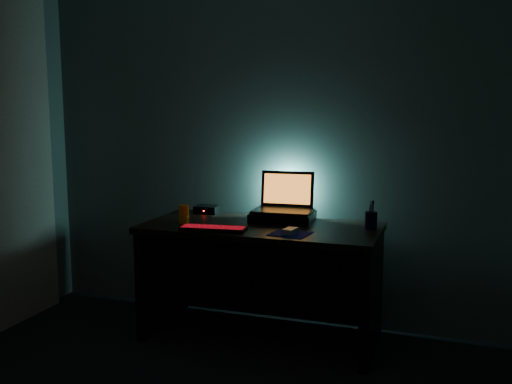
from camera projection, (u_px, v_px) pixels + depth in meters
room at (119, 176)px, 2.04m from camera, size 3.50×4.00×2.50m
desk at (263, 262)px, 3.72m from camera, size 1.50×0.70×0.75m
curtain at (17, 157)px, 3.93m from camera, size 0.06×0.65×2.30m
riser at (283, 217)px, 3.75m from camera, size 0.42×0.32×0.06m
laptop at (285, 202)px, 3.78m from camera, size 0.39×0.30×0.26m
keyboard at (213, 229)px, 3.46m from camera, size 0.42×0.17×0.02m
mousepad at (290, 234)px, 3.37m from camera, size 0.25×0.23×0.00m
mouse at (290, 231)px, 3.37m from camera, size 0.08×0.11×0.03m
pen_cup at (371, 221)px, 3.49m from camera, size 0.09×0.09×0.11m
juice_glass at (184, 214)px, 3.69m from camera, size 0.08×0.08×0.12m
router at (207, 209)px, 4.04m from camera, size 0.17×0.14×0.05m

